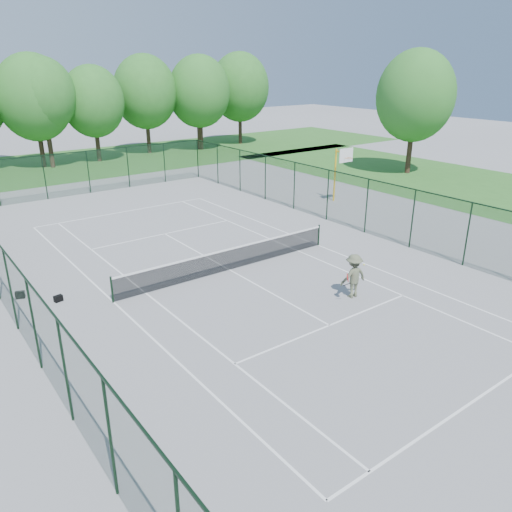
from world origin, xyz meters
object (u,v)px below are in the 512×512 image
object	(u,v)px
tennis_net	(229,258)
tennis_player	(353,276)
sports_bag_a	(20,295)
basketball_goal	(341,164)

from	to	relation	value
tennis_net	tennis_player	xyz separation A→B (m)	(2.41, -5.23, 0.33)
sports_bag_a	tennis_player	bearing A→B (deg)	-16.69
basketball_goal	sports_bag_a	size ratio (longest dim) A/B	10.44
tennis_player	tennis_net	bearing A→B (deg)	114.70
basketball_goal	tennis_net	bearing A→B (deg)	-156.54
tennis_net	tennis_player	bearing A→B (deg)	-65.30
basketball_goal	tennis_player	size ratio (longest dim) A/B	1.86
tennis_net	basketball_goal	size ratio (longest dim) A/B	3.04
sports_bag_a	tennis_player	distance (m)	13.30
basketball_goal	sports_bag_a	xyz separation A→B (m)	(-20.86, -2.85, -2.43)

